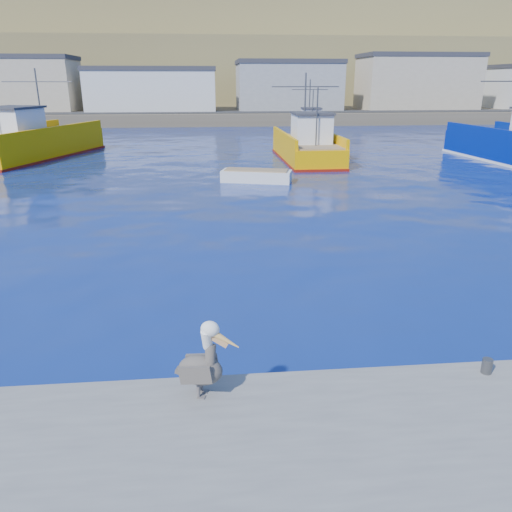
{
  "coord_description": "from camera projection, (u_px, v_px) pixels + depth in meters",
  "views": [
    {
      "loc": [
        -2.24,
        -11.31,
        5.86
      ],
      "look_at": [
        -0.97,
        2.09,
        1.11
      ],
      "focal_mm": 35.0,
      "sensor_mm": 36.0,
      "label": 1
    }
  ],
  "objects": [
    {
      "name": "trawler_yellow_b",
      "position": [
        307.0,
        147.0,
        38.22
      ],
      "size": [
        5.21,
        11.01,
        6.47
      ],
      "color": "#EFA500",
      "rests_on": "ground"
    },
    {
      "name": "boat_orange",
      "position": [
        310.0,
        129.0,
        52.77
      ],
      "size": [
        3.79,
        7.43,
        5.94
      ],
      "color": "orange",
      "rests_on": "ground"
    },
    {
      "name": "trawler_yellow_a",
      "position": [
        32.0,
        143.0,
        39.53
      ],
      "size": [
        8.7,
        14.55,
        6.83
      ],
      "color": "#EFA500",
      "rests_on": "ground"
    },
    {
      "name": "skiff_far",
      "position": [
        488.0,
        135.0,
        53.94
      ],
      "size": [
        4.19,
        4.3,
        0.97
      ],
      "color": "silver",
      "rests_on": "ground"
    },
    {
      "name": "dock_bollards",
      "position": [
        366.0,
        372.0,
        9.42
      ],
      "size": [
        36.2,
        0.2,
        0.3
      ],
      "color": "#4C4C4C",
      "rests_on": "dock"
    },
    {
      "name": "far_shore",
      "position": [
        215.0,
        66.0,
        112.29
      ],
      "size": [
        200.0,
        81.0,
        24.0
      ],
      "color": "brown",
      "rests_on": "ground"
    },
    {
      "name": "ground",
      "position": [
        301.0,
        323.0,
        12.77
      ],
      "size": [
        260.0,
        260.0,
        0.0
      ],
      "primitive_type": "plane",
      "color": "navy",
      "rests_on": "ground"
    },
    {
      "name": "pelican",
      "position": [
        203.0,
        364.0,
        8.8
      ],
      "size": [
        1.19,
        0.69,
        1.48
      ],
      "color": "#595451",
      "rests_on": "dock"
    },
    {
      "name": "skiff_mid",
      "position": [
        256.0,
        177.0,
        30.4
      ],
      "size": [
        4.45,
        2.54,
        0.91
      ],
      "color": "silver",
      "rests_on": "ground"
    }
  ]
}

